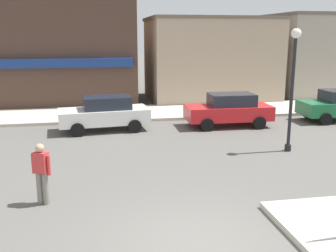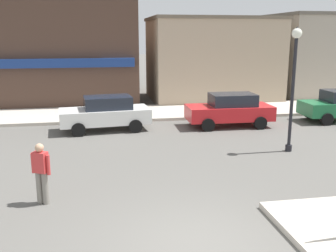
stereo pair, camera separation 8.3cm
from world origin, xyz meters
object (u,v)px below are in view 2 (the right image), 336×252
Objects in this scene: parked_car_nearest at (106,113)px; parked_car_second at (230,109)px; lamp_post at (294,72)px; pedestrian_crossing_near at (41,172)px.

parked_car_second is (5.81, -0.21, 0.00)m from parked_car_nearest.
parked_car_nearest is (-6.67, 4.53, -2.15)m from lamp_post.
lamp_post is at bearing -78.75° from parked_car_second.
lamp_post is at bearing -34.17° from parked_car_nearest.
pedestrian_crossing_near is at bearing -158.89° from lamp_post.
parked_car_second is at bearing -2.11° from parked_car_nearest.
pedestrian_crossing_near is (-7.59, -7.58, 0.06)m from parked_car_second.
lamp_post is 8.34m from parked_car_nearest.
pedestrian_crossing_near is at bearing -102.89° from parked_car_nearest.
parked_car_second is at bearing 101.25° from lamp_post.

